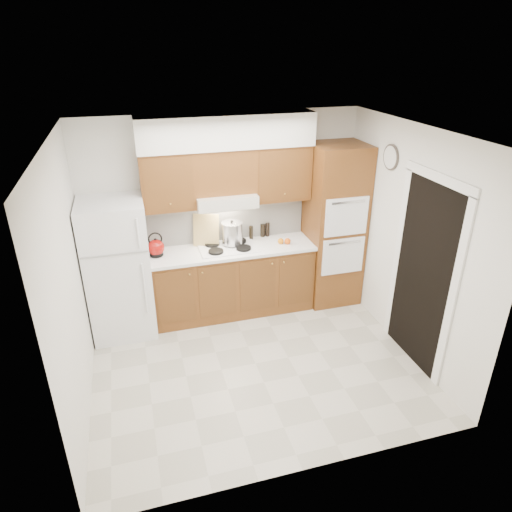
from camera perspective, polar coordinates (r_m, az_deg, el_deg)
The scene contains 26 objects.
floor at distance 5.40m, azimuth -0.07°, elevation -13.28°, with size 3.60×3.60×0.00m, color beige.
ceiling at distance 4.28m, azimuth -0.09°, elevation 14.98°, with size 3.60×3.60×0.00m, color white.
wall_back at distance 6.04m, azimuth -4.01°, elevation 5.26°, with size 3.60×0.02×2.60m, color silver.
wall_left at distance 4.60m, azimuth -22.24°, elevation -3.49°, with size 0.02×3.00×2.60m, color silver.
wall_right at distance 5.43m, azimuth 18.52°, elevation 1.55°, with size 0.02×3.00×2.60m, color silver.
fridge at distance 5.77m, azimuth -16.84°, elevation -1.58°, with size 0.75×0.72×1.72m, color white.
base_cabinets at distance 6.13m, azimuth -2.94°, elevation -3.14°, with size 2.11×0.60×0.90m, color brown.
countertop at distance 5.91m, azimuth -3.02°, elevation 0.82°, with size 2.13×0.62×0.04m, color white.
backsplash at distance 6.06m, azimuth -3.73°, elevation 4.52°, with size 2.11×0.03×0.56m, color white.
oven_cabinet at distance 6.26m, azimuth 9.70°, elevation 3.74°, with size 0.70×0.65×2.20m, color brown.
upper_cab_left at distance 5.61m, azimuth -11.05°, elevation 9.19°, with size 0.63×0.33×0.70m, color brown.
upper_cab_right at distance 5.90m, azimuth 3.08°, elevation 10.41°, with size 0.73×0.33×0.70m, color brown.
range_hood at distance 5.73m, azimuth -3.85°, elevation 7.07°, with size 0.75×0.45×0.15m, color silver.
upper_cab_over_hood at distance 5.69m, azimuth -4.09°, elevation 10.59°, with size 0.75×0.33×0.55m, color brown.
soffit at distance 5.58m, azimuth -3.69°, elevation 15.31°, with size 2.13×0.36×0.40m, color silver.
cooktop at distance 5.90m, azimuth -3.54°, elevation 1.07°, with size 0.74×0.50×0.01m, color white.
doorway at distance 5.27m, azimuth 20.09°, elevation -2.45°, with size 0.02×0.90×2.10m, color black.
wall_clock at distance 5.60m, azimuth 16.51°, elevation 11.75°, with size 0.30×0.30×0.02m, color #3F3833.
kettle at distance 5.76m, azimuth -12.40°, elevation 1.04°, with size 0.21×0.21×0.21m, color maroon.
cutting_board at distance 5.93m, azimuth -6.25°, elevation 3.12°, with size 0.33×0.02×0.44m, color #D2B86C.
stock_pot at distance 5.92m, azimuth -3.01°, elevation 2.87°, with size 0.27×0.27×0.28m, color silver.
condiment_a at distance 6.12m, azimuth -0.62°, elevation 2.93°, with size 0.05×0.05×0.19m, color black.
condiment_b at distance 6.23m, azimuth 1.44°, elevation 3.33°, with size 0.06×0.06×0.19m, color black.
condiment_c at distance 6.21m, azimuth 0.84°, elevation 3.22°, with size 0.06×0.06×0.18m, color black.
orange_near at distance 6.01m, azimuth 3.96°, elevation 1.86°, with size 0.08×0.08×0.08m, color orange.
orange_far at distance 6.01m, azimuth 3.11°, elevation 1.87°, with size 0.08×0.08×0.08m, color orange.
Camera 1 is at (-1.16, -4.05, 3.38)m, focal length 32.00 mm.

